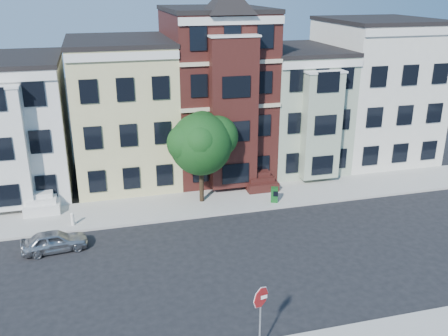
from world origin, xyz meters
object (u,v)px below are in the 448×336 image
object	(u,v)px
street_tree	(201,148)
newspaper_box	(274,195)
parked_car	(54,241)
stop_sign	(260,315)
fire_hydrant	(73,220)

from	to	relation	value
street_tree	newspaper_box	xyz separation A→B (m)	(4.65, -1.40, -3.21)
street_tree	parked_car	bearing A→B (deg)	-155.72
street_tree	newspaper_box	world-z (taller)	street_tree
stop_sign	parked_car	bearing A→B (deg)	117.03
parked_car	newspaper_box	distance (m)	14.13
parked_car	fire_hydrant	bearing A→B (deg)	-24.72
street_tree	fire_hydrant	world-z (taller)	street_tree
newspaper_box	fire_hydrant	world-z (taller)	newspaper_box
newspaper_box	fire_hydrant	size ratio (longest dim) A/B	1.59
street_tree	parked_car	world-z (taller)	street_tree
stop_sign	street_tree	bearing A→B (deg)	75.42
newspaper_box	street_tree	bearing A→B (deg)	-175.35
fire_hydrant	stop_sign	size ratio (longest dim) A/B	0.20
newspaper_box	stop_sign	size ratio (longest dim) A/B	0.31
parked_car	stop_sign	size ratio (longest dim) A/B	1.07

